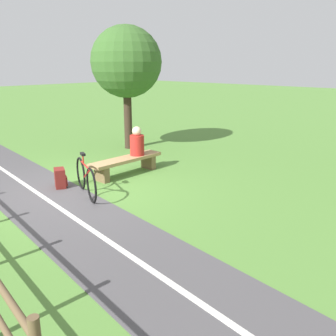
{
  "coord_description": "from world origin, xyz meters",
  "views": [
    {
      "loc": [
        4.26,
        6.87,
        2.76
      ],
      "look_at": [
        -0.77,
        2.15,
        0.78
      ],
      "focal_mm": 38.93,
      "sensor_mm": 36.0,
      "label": 1
    }
  ],
  "objects_px": {
    "bench": "(126,162)",
    "bicycle": "(86,178)",
    "tree_mid_field": "(126,63)",
    "person_seated": "(137,143)",
    "backpack": "(60,178)"
  },
  "relations": [
    {
      "from": "bench",
      "to": "bicycle",
      "type": "distance_m",
      "value": 1.69
    },
    {
      "from": "bench",
      "to": "tree_mid_field",
      "type": "distance_m",
      "value": 3.93
    },
    {
      "from": "person_seated",
      "to": "backpack",
      "type": "distance_m",
      "value": 2.2
    },
    {
      "from": "person_seated",
      "to": "tree_mid_field",
      "type": "distance_m",
      "value": 3.46
    },
    {
      "from": "person_seated",
      "to": "backpack",
      "type": "height_order",
      "value": "person_seated"
    },
    {
      "from": "bench",
      "to": "tree_mid_field",
      "type": "height_order",
      "value": "tree_mid_field"
    },
    {
      "from": "person_seated",
      "to": "backpack",
      "type": "bearing_deg",
      "value": -8.5
    },
    {
      "from": "bench",
      "to": "bicycle",
      "type": "bearing_deg",
      "value": 18.21
    },
    {
      "from": "tree_mid_field",
      "to": "person_seated",
      "type": "bearing_deg",
      "value": 53.81
    },
    {
      "from": "person_seated",
      "to": "tree_mid_field",
      "type": "relative_size",
      "value": 0.19
    },
    {
      "from": "person_seated",
      "to": "bench",
      "type": "bearing_deg",
      "value": 0.0
    },
    {
      "from": "person_seated",
      "to": "bicycle",
      "type": "bearing_deg",
      "value": 14.85
    },
    {
      "from": "bicycle",
      "to": "tree_mid_field",
      "type": "bearing_deg",
      "value": 148.79
    },
    {
      "from": "bicycle",
      "to": "backpack",
      "type": "xyz_separation_m",
      "value": [
        0.13,
        -0.84,
        -0.16
      ]
    },
    {
      "from": "bench",
      "to": "bicycle",
      "type": "height_order",
      "value": "bicycle"
    }
  ]
}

